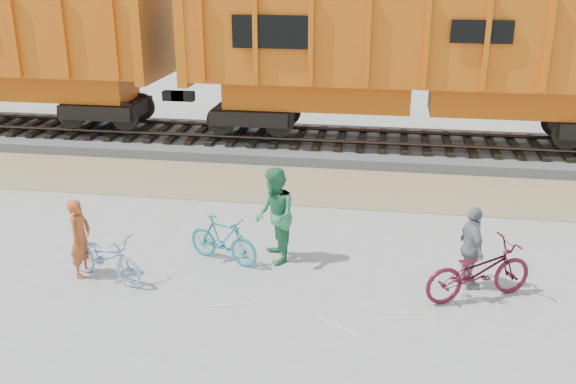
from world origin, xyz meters
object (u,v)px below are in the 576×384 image
hopper_car_center (423,54)px  person_solo (80,238)px  bicycle_maroon (479,271)px  bicycle_blue (105,257)px  person_woman (472,248)px  person_man (275,216)px  bicycle_teal (223,239)px

hopper_car_center → person_solo: (-6.42, -9.15, -2.25)m
hopper_car_center → bicycle_maroon: bearing=-84.7°
bicycle_blue → person_woman: person_woman is taller
bicycle_maroon → person_man: (-3.77, 0.90, 0.42)m
bicycle_blue → bicycle_maroon: (6.74, 0.37, 0.08)m
bicycle_blue → person_man: person_man is taller
bicycle_blue → bicycle_maroon: bicycle_maroon is taller
bicycle_maroon → person_woman: person_woman is taller
person_solo → person_woman: bearing=-82.7°
person_solo → person_man: bearing=-69.4°
bicycle_maroon → person_man: size_ratio=1.07×
hopper_car_center → bicycle_teal: bearing=-115.8°
bicycle_teal → person_man: bearing=-57.5°
person_man → person_woman: bearing=61.1°
hopper_car_center → bicycle_blue: bearing=-122.6°
hopper_car_center → bicycle_maroon: hopper_car_center is taller
hopper_car_center → bicycle_maroon: (0.82, -8.88, -2.47)m
bicycle_teal → bicycle_maroon: bicycle_maroon is taller
person_woman → bicycle_blue: bearing=81.4°
person_solo → bicycle_teal: bearing=-66.6°
bicycle_blue → person_woman: bearing=-62.9°
person_solo → person_man: size_ratio=0.80×
hopper_car_center → person_man: size_ratio=7.35×
bicycle_blue → person_man: bearing=-46.3°
person_man → bicycle_teal: bearing=-99.8°
bicycle_maroon → person_man: person_man is taller
hopper_car_center → person_woman: (0.72, -8.48, -2.23)m
person_solo → bicycle_blue: bearing=-99.4°
bicycle_teal → hopper_car_center: bearing=-4.6°
person_man → person_woman: size_ratio=1.23×
hopper_car_center → person_man: hopper_car_center is taller
person_man → bicycle_blue: bearing=-87.9°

